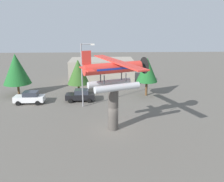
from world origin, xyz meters
TOP-DOWN VIEW (x-y plane):
  - ground_plane at (0.00, 0.00)m, footprint 140.00×140.00m
  - display_pedestal at (0.00, 0.00)m, footprint 1.10×1.10m
  - floatplane_monument at (0.12, 0.05)m, footprint 7.19×10.07m
  - car_near_white at (-11.51, 8.99)m, footprint 4.20×2.02m
  - car_mid_black at (-4.34, 9.74)m, footprint 4.20×2.02m
  - streetlight_primary at (-3.63, 7.31)m, footprint 1.84×0.28m
  - storefront_building at (-1.21, 22.00)m, footprint 12.14×6.90m
  - tree_west at (-14.52, 13.30)m, footprint 4.25×4.25m
  - tree_east at (-4.91, 13.15)m, footprint 3.49×3.49m
  - tree_center_back at (5.84, 12.20)m, footprint 3.32×3.32m

SIDE VIEW (x-z plane):
  - ground_plane at x=0.00m, z-range 0.00..0.00m
  - car_near_white at x=-11.51m, z-range 0.00..1.76m
  - car_mid_black at x=-4.34m, z-range 0.00..1.76m
  - storefront_building at x=-1.21m, z-range 0.00..4.34m
  - display_pedestal at x=0.00m, z-range 0.00..4.58m
  - tree_east at x=-4.91m, z-range 0.87..6.53m
  - tree_center_back at x=5.84m, z-range 1.12..7.09m
  - tree_west at x=-14.52m, z-range 0.92..7.49m
  - streetlight_primary at x=-3.63m, z-range 0.65..9.25m
  - floatplane_monument at x=0.12m, z-range 4.25..8.25m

